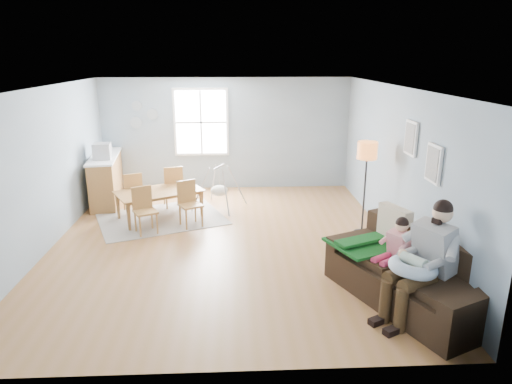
{
  "coord_description": "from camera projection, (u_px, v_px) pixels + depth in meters",
  "views": [
    {
      "loc": [
        0.2,
        -7.56,
        3.2
      ],
      "look_at": [
        0.55,
        -0.26,
        1.0
      ],
      "focal_mm": 32.0,
      "sensor_mm": 36.0,
      "label": 1
    }
  ],
  "objects": [
    {
      "name": "room",
      "position": [
        222.0,
        105.0,
        7.45
      ],
      "size": [
        8.4,
        9.4,
        3.9
      ],
      "color": "#A36E3A"
    },
    {
      "name": "window",
      "position": [
        201.0,
        122.0,
        10.96
      ],
      "size": [
        1.32,
        0.08,
        1.62
      ],
      "color": "white",
      "rests_on": "room"
    },
    {
      "name": "pictures",
      "position": [
        422.0,
        150.0,
        6.75
      ],
      "size": [
        0.05,
        1.34,
        0.74
      ],
      "color": "white",
      "rests_on": "room"
    },
    {
      "name": "wall_plates",
      "position": [
        142.0,
        115.0,
        10.85
      ],
      "size": [
        0.67,
        0.02,
        0.66
      ],
      "color": "#8697A1",
      "rests_on": "room"
    },
    {
      "name": "sofa",
      "position": [
        409.0,
        279.0,
        6.09
      ],
      "size": [
        1.83,
        2.48,
        0.92
      ],
      "color": "black",
      "rests_on": "room"
    },
    {
      "name": "green_throw",
      "position": [
        368.0,
        243.0,
        6.62
      ],
      "size": [
        1.29,
        1.19,
        0.04
      ],
      "primitive_type": "cube",
      "rotation": [
        0.0,
        0.0,
        0.41
      ],
      "color": "#135421",
      "rests_on": "sofa"
    },
    {
      "name": "beige_pillow",
      "position": [
        394.0,
        226.0,
        6.55
      ],
      "size": [
        0.35,
        0.58,
        0.56
      ],
      "primitive_type": "cube",
      "rotation": [
        0.0,
        0.0,
        0.38
      ],
      "color": "beige",
      "rests_on": "sofa"
    },
    {
      "name": "father",
      "position": [
        424.0,
        258.0,
        5.61
      ],
      "size": [
        1.15,
        0.87,
        1.52
      ],
      "color": "#979699",
      "rests_on": "sofa"
    },
    {
      "name": "nursing_pillow",
      "position": [
        413.0,
        267.0,
        5.56
      ],
      "size": [
        0.83,
        0.82,
        0.24
      ],
      "primitive_type": "torus",
      "rotation": [
        0.0,
        0.14,
        0.54
      ],
      "color": "silver",
      "rests_on": "father"
    },
    {
      "name": "infant",
      "position": [
        411.0,
        259.0,
        5.57
      ],
      "size": [
        0.29,
        0.4,
        0.15
      ],
      "color": "silver",
      "rests_on": "nursing_pillow"
    },
    {
      "name": "toddler",
      "position": [
        395.0,
        244.0,
        6.11
      ],
      "size": [
        0.59,
        0.5,
        0.88
      ],
      "color": "white",
      "rests_on": "sofa"
    },
    {
      "name": "floor_lamp",
      "position": [
        367.0,
        158.0,
        8.12
      ],
      "size": [
        0.35,
        0.35,
        1.73
      ],
      "color": "black",
      "rests_on": "room"
    },
    {
      "name": "storage_cube",
      "position": [
        386.0,
        271.0,
        6.54
      ],
      "size": [
        0.51,
        0.48,
        0.47
      ],
      "color": "white",
      "rests_on": "room"
    },
    {
      "name": "rug",
      "position": [
        161.0,
        218.0,
        9.3
      ],
      "size": [
        2.91,
        2.59,
        0.01
      ],
      "primitive_type": "cube",
      "rotation": [
        0.0,
        0.0,
        0.38
      ],
      "color": "gray",
      "rests_on": "room"
    },
    {
      "name": "dining_table",
      "position": [
        161.0,
        205.0,
        9.22
      ],
      "size": [
        1.9,
        1.6,
        0.58
      ],
      "primitive_type": "imported",
      "rotation": [
        0.0,
        0.0,
        0.49
      ],
      "color": "brown",
      "rests_on": "rug"
    },
    {
      "name": "chair_sw",
      "position": [
        144.0,
        207.0,
        8.47
      ],
      "size": [
        0.53,
        0.53,
        0.87
      ],
      "color": "#A47138",
      "rests_on": "rug"
    },
    {
      "name": "chair_se",
      "position": [
        189.0,
        201.0,
        8.81
      ],
      "size": [
        0.54,
        0.54,
        0.89
      ],
      "color": "#A47138",
      "rests_on": "rug"
    },
    {
      "name": "chair_nw",
      "position": [
        133.0,
        190.0,
        9.51
      ],
      "size": [
        0.52,
        0.52,
        0.87
      ],
      "color": "#A47138",
      "rests_on": "rug"
    },
    {
      "name": "chair_ne",
      "position": [
        173.0,
        184.0,
        9.84
      ],
      "size": [
        0.53,
        0.53,
        0.93
      ],
      "color": "#A47138",
      "rests_on": "rug"
    },
    {
      "name": "counter",
      "position": [
        106.0,
        178.0,
        10.26
      ],
      "size": [
        0.81,
        1.96,
        1.06
      ],
      "color": "brown",
      "rests_on": "room"
    },
    {
      "name": "monitor",
      "position": [
        102.0,
        151.0,
        9.72
      ],
      "size": [
        0.39,
        0.38,
        0.34
      ],
      "color": "#AEAEB3",
      "rests_on": "counter"
    },
    {
      "name": "baby_swing",
      "position": [
        219.0,
        190.0,
        9.81
      ],
      "size": [
        1.21,
        1.22,
        0.93
      ],
      "color": "#AEAEB3",
      "rests_on": "room"
    }
  ]
}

